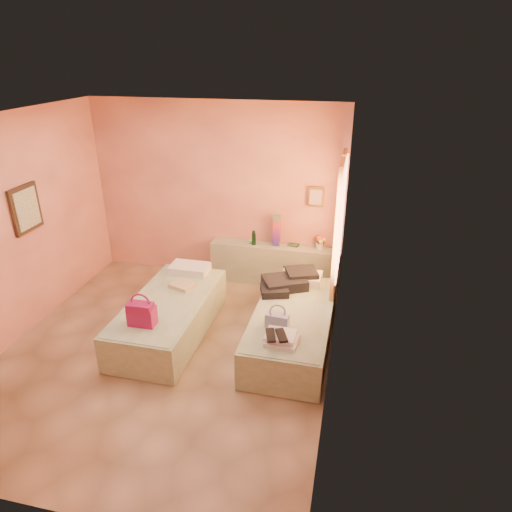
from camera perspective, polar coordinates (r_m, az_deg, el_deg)
The scene contains 16 objects.
ground at distance 5.97m, azimuth -10.96°, elevation -11.54°, with size 4.50×4.50×0.00m, color tan.
room_walls at distance 5.55m, azimuth -8.20°, elevation 6.65°, with size 4.02×4.51×2.81m.
headboard_ledge at distance 7.27m, azimuth 2.39°, elevation -1.04°, with size 2.05×0.30×0.65m, color #9DA486.
bed_left at distance 6.17m, azimuth -10.72°, elevation -7.38°, with size 0.90×2.00×0.50m, color #B2C69F.
bed_right at distance 5.84m, azimuth 4.54°, elevation -8.96°, with size 0.90×2.00×0.50m, color #B2C69F.
water_bottle at distance 7.12m, azimuth -0.28°, elevation 2.26°, with size 0.06×0.06×0.23m, color #143822.
rainbow_box at distance 7.07m, azimuth 2.59°, elevation 3.21°, with size 0.11×0.11×0.49m, color #9E1353.
small_dish at distance 7.21m, azimuth -0.41°, elevation 1.68°, with size 0.11×0.11×0.03m, color #4F9160.
green_book at distance 7.15m, azimuth 4.70°, elevation 1.39°, with size 0.16×0.11×0.03m, color #274A30.
flower_vase at distance 7.05m, azimuth 7.98°, elevation 1.86°, with size 0.19×0.19×0.25m, color silver.
magenta_handbag at distance 5.53m, azimuth -14.09°, elevation -7.00°, with size 0.31×0.18×0.30m, color #9E1353.
khaki_garment at distance 6.30m, azimuth -9.14°, elevation -3.61°, with size 0.31×0.25×0.05m, color tan.
clothes_pile at distance 6.18m, azimuth 4.06°, elevation -3.24°, with size 0.61×0.61×0.18m, color black.
blue_handbag at distance 5.35m, azimuth 2.66°, elevation -8.11°, with size 0.27×0.12×0.17m, color #39508A.
towel_stack at distance 5.12m, azimuth 3.26°, elevation -10.28°, with size 0.35×0.30×0.10m, color white.
sandal_pair at distance 5.05m, azimuth 2.50°, elevation -9.93°, with size 0.19×0.25×0.03m, color black.
Camera 1 is at (2.12, -4.35, 3.48)m, focal length 32.00 mm.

